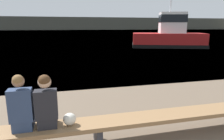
{
  "coord_description": "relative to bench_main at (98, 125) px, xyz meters",
  "views": [
    {
      "loc": [
        -0.85,
        -0.21,
        2.33
      ],
      "look_at": [
        0.76,
        6.39,
        0.84
      ],
      "focal_mm": 32.0,
      "sensor_mm": 36.0,
      "label": 1
    }
  ],
  "objects": [
    {
      "name": "water_surface",
      "position": [
        0.26,
        123.6,
        -0.41
      ],
      "size": [
        240.0,
        240.0,
        0.0
      ],
      "primitive_type": "plane",
      "color": "#426B8E",
      "rests_on": "ground"
    },
    {
      "name": "far_shoreline",
      "position": [
        0.26,
        134.65,
        3.62
      ],
      "size": [
        600.0,
        12.0,
        8.06
      ],
      "primitive_type": "cube",
      "color": "#4C4C42",
      "rests_on": "ground"
    },
    {
      "name": "bench_main",
      "position": [
        0.0,
        0.0,
        0.0
      ],
      "size": [
        7.66,
        0.55,
        0.49
      ],
      "color": "brown",
      "rests_on": "ground"
    },
    {
      "name": "person_left",
      "position": [
        -1.37,
        -0.0,
        0.54
      ],
      "size": [
        0.39,
        0.36,
        1.04
      ],
      "color": "navy",
      "rests_on": "bench_main"
    },
    {
      "name": "person_right",
      "position": [
        -0.94,
        -0.0,
        0.55
      ],
      "size": [
        0.39,
        0.37,
        1.02
      ],
      "color": "black",
      "rests_on": "bench_main"
    },
    {
      "name": "shopping_bag",
      "position": [
        -0.54,
        -0.01,
        0.2
      ],
      "size": [
        0.24,
        0.21,
        0.24
      ],
      "color": "beige",
      "rests_on": "bench_main"
    },
    {
      "name": "tugboat_red",
      "position": [
        11.08,
        17.13,
        0.8
      ],
      "size": [
        8.7,
        6.06,
        7.11
      ],
      "rotation": [
        0.0,
        0.0,
        1.24
      ],
      "color": "#A81919",
      "rests_on": "water_surface"
    }
  ]
}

